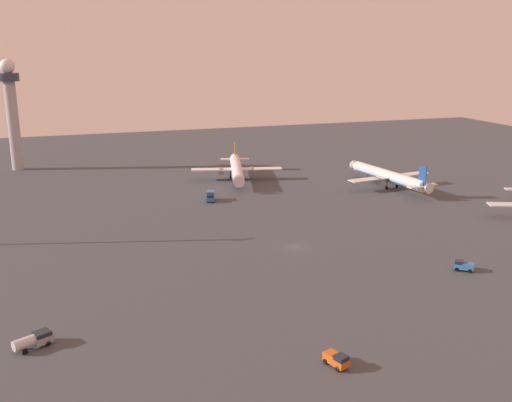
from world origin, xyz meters
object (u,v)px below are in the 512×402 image
airplane_terminal_side (237,169)px  fuel_truck (34,340)px  cargo_loader (463,266)px  airplane_near_gate (389,176)px  control_tower (12,107)px  baggage_tractor (337,359)px  catering_truck (210,196)px

airplane_terminal_side → fuel_truck: airplane_terminal_side is taller
cargo_loader → airplane_near_gate: bearing=21.2°
airplane_terminal_side → fuel_truck: (-66.13, -106.09, -2.78)m
control_tower → fuel_truck: bearing=-85.8°
fuel_truck → airplane_near_gate: bearing=98.3°
fuel_truck → baggage_tractor: bearing=38.3°
airplane_terminal_side → catering_truck: bearing=71.8°
airplane_near_gate → catering_truck: 63.18m
airplane_near_gate → catering_truck: bearing=170.6°
control_tower → catering_truck: bearing=-49.3°
airplane_terminal_side → baggage_tractor: (-21.59, -126.96, -2.96)m
airplane_terminal_side → cargo_loader: airplane_terminal_side is taller
airplane_near_gate → airplane_terminal_side: airplane_terminal_side is taller
control_tower → airplane_near_gate: size_ratio=1.04×
airplane_near_gate → catering_truck: size_ratio=6.85×
control_tower → airplane_near_gate: 145.62m
airplane_terminal_side → fuel_truck: size_ratio=6.41×
baggage_tractor → cargo_loader: bearing=-167.6°
airplane_near_gate → baggage_tractor: 120.73m
airplane_terminal_side → catering_truck: (-16.26, -25.50, -2.56)m
fuel_truck → cargo_loader: size_ratio=1.48×
airplane_near_gate → cargo_loader: bearing=-116.2°
airplane_terminal_side → cargo_loader: size_ratio=9.51×
airplane_near_gate → catering_truck: (-63.10, 2.04, -2.44)m
control_tower → airplane_near_gate: control_tower is taller
airplane_near_gate → catering_truck: airplane_near_gate is taller
airplane_terminal_side → baggage_tractor: airplane_terminal_side is taller
control_tower → baggage_tractor: 182.90m
baggage_tractor → catering_truck: bearing=-112.0°
airplane_near_gate → baggage_tractor: (-68.43, -99.42, -2.84)m
catering_truck → airplane_near_gate: bearing=-168.3°
control_tower → airplane_terminal_side: (77.36, -45.64, -20.49)m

